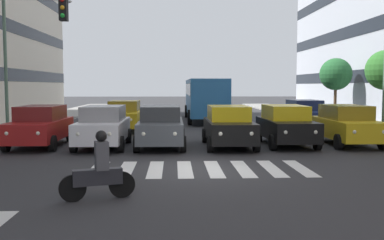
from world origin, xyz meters
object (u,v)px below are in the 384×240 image
(car_4, at_px, (103,126))
(street_lamp_right, at_px, (17,49))
(motorcycle_with_rider, at_px, (99,171))
(car_3, at_px, (161,126))
(car_2, at_px, (229,126))
(car_row2_1, at_px, (305,114))
(bus_behind_traffic, at_px, (205,95))
(car_5, at_px, (40,126))
(street_tree_2, at_px, (336,74))
(car_0, at_px, (346,124))
(car_1, at_px, (286,125))
(car_row2_0, at_px, (125,115))
(street_lamp_left, at_px, (374,47))

(car_4, xyz_separation_m, street_lamp_right, (4.70, -3.66, 3.48))
(motorcycle_with_rider, bearing_deg, car_3, -97.79)
(street_lamp_right, bearing_deg, car_2, 159.15)
(car_3, distance_m, motorcycle_with_rider, 8.52)
(car_row2_1, relative_size, bus_behind_traffic, 0.42)
(car_5, distance_m, street_tree_2, 20.17)
(car_0, xyz_separation_m, motorcycle_with_rider, (9.18, 8.83, -0.24))
(motorcycle_with_rider, distance_m, street_lamp_right, 14.05)
(car_1, xyz_separation_m, street_lamp_right, (12.46, -3.38, 3.48))
(car_row2_1, bearing_deg, car_row2_0, 2.91)
(car_row2_0, bearing_deg, motorcycle_with_rider, 94.15)
(car_3, bearing_deg, motorcycle_with_rider, 82.21)
(car_4, relative_size, car_5, 1.00)
(car_1, xyz_separation_m, car_row2_1, (-2.90, -6.87, 0.00))
(street_lamp_right, xyz_separation_m, street_tree_2, (-18.73, -7.69, -1.04))
(car_0, height_order, car_2, same)
(car_0, relative_size, car_3, 1.00)
(car_0, bearing_deg, bus_behind_traffic, -68.87)
(car_row2_1, height_order, street_tree_2, street_tree_2)
(car_0, relative_size, street_lamp_left, 0.65)
(car_5, relative_size, motorcycle_with_rider, 2.69)
(car_2, relative_size, car_row2_0, 1.00)
(car_4, distance_m, street_lamp_left, 12.77)
(car_2, height_order, motorcycle_with_rider, car_2)
(street_lamp_left, relative_size, street_lamp_right, 1.00)
(car_0, distance_m, car_row2_0, 12.06)
(car_1, relative_size, car_2, 1.00)
(bus_behind_traffic, distance_m, street_tree_2, 9.24)
(car_1, distance_m, car_2, 2.56)
(car_3, height_order, car_row2_1, same)
(car_2, xyz_separation_m, motorcycle_with_rider, (3.98, 8.39, -0.24))
(car_0, height_order, car_3, same)
(car_1, height_order, car_row2_1, same)
(car_5, bearing_deg, car_3, 175.57)
(car_1, height_order, bus_behind_traffic, bus_behind_traffic)
(car_2, height_order, car_row2_1, same)
(car_1, xyz_separation_m, bus_behind_traffic, (2.53, -13.48, 0.97))
(car_0, relative_size, car_row2_0, 1.00)
(car_0, distance_m, bus_behind_traffic, 14.44)
(car_row2_1, bearing_deg, car_4, 33.86)
(car_4, bearing_deg, car_5, -6.83)
(car_4, relative_size, street_lamp_right, 0.66)
(street_lamp_left, bearing_deg, car_5, 5.30)
(car_0, height_order, motorcycle_with_rider, car_0)
(street_tree_2, bearing_deg, car_4, 38.98)
(car_row2_1, relative_size, motorcycle_with_rider, 2.69)
(car_4, xyz_separation_m, motorcycle_with_rider, (-1.25, 8.51, -0.24))
(motorcycle_with_rider, height_order, street_tree_2, street_tree_2)
(car_3, distance_m, street_lamp_right, 8.74)
(car_row2_0, relative_size, street_lamp_right, 0.66)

